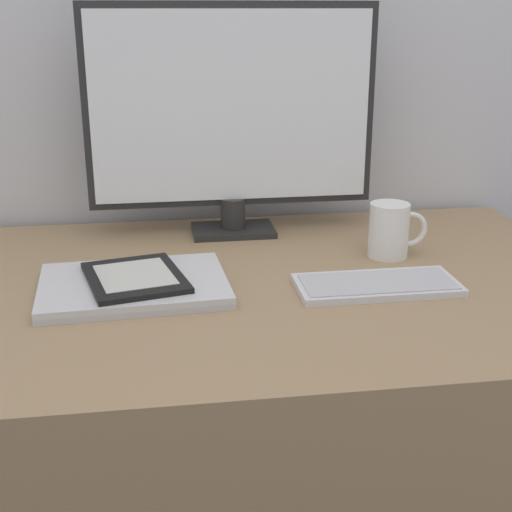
% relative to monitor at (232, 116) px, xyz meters
% --- Properties ---
extents(desk, '(1.33, 0.78, 0.71)m').
position_rel_monitor_xyz_m(desk, '(-0.04, -0.28, -0.60)').
color(desk, '#997A56').
rests_on(desk, ground_plane).
extents(monitor, '(0.58, 0.11, 0.46)m').
position_rel_monitor_xyz_m(monitor, '(0.00, 0.00, 0.00)').
color(monitor, '#262626').
rests_on(monitor, desk).
extents(keyboard, '(0.27, 0.12, 0.01)m').
position_rel_monitor_xyz_m(keyboard, '(0.20, -0.35, -0.24)').
color(keyboard, silver).
rests_on(keyboard, desk).
extents(laptop, '(0.32, 0.24, 0.02)m').
position_rel_monitor_xyz_m(laptop, '(-0.20, -0.30, -0.23)').
color(laptop, '#BCBCC1').
rests_on(laptop, desk).
extents(ereader, '(0.19, 0.21, 0.01)m').
position_rel_monitor_xyz_m(ereader, '(-0.20, -0.30, -0.22)').
color(ereader, black).
rests_on(ereader, laptop).
extents(coffee_mug, '(0.11, 0.07, 0.10)m').
position_rel_monitor_xyz_m(coffee_mug, '(0.27, -0.19, -0.19)').
color(coffee_mug, white).
rests_on(coffee_mug, desk).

